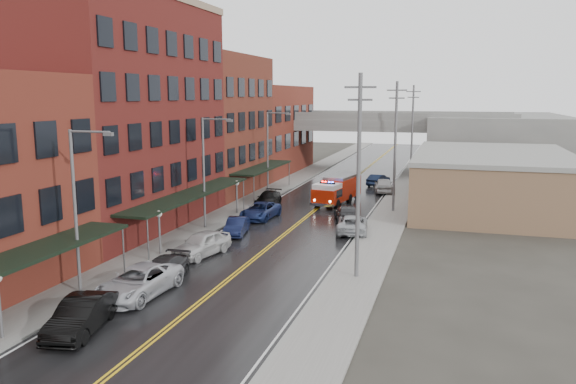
# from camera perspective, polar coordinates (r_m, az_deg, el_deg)

# --- Properties ---
(ground) EXTENTS (220.00, 220.00, 0.00)m
(ground) POSITION_cam_1_polar(r_m,az_deg,el_deg) (23.52, -18.59, -17.94)
(ground) COLOR #2D2B26
(ground) RESTS_ON ground
(road) EXTENTS (11.00, 160.00, 0.02)m
(road) POSITION_cam_1_polar(r_m,az_deg,el_deg) (49.61, 1.69, -2.71)
(road) COLOR black
(road) RESTS_ON ground
(sidewalk_left) EXTENTS (3.00, 160.00, 0.15)m
(sidewalk_left) POSITION_cam_1_polar(r_m,az_deg,el_deg) (51.91, -6.12, -2.12)
(sidewalk_left) COLOR slate
(sidewalk_left) RESTS_ON ground
(sidewalk_right) EXTENTS (3.00, 160.00, 0.15)m
(sidewalk_right) POSITION_cam_1_polar(r_m,az_deg,el_deg) (48.28, 10.10, -3.13)
(sidewalk_right) COLOR slate
(sidewalk_right) RESTS_ON ground
(curb_left) EXTENTS (0.30, 160.00, 0.15)m
(curb_left) POSITION_cam_1_polar(r_m,az_deg,el_deg) (51.31, -4.42, -2.24)
(curb_left) COLOR gray
(curb_left) RESTS_ON ground
(curb_right) EXTENTS (0.30, 160.00, 0.15)m
(curb_right) POSITION_cam_1_polar(r_m,az_deg,el_deg) (48.48, 8.16, -3.02)
(curb_right) COLOR gray
(curb_right) RESTS_ON ground
(brick_building_b) EXTENTS (9.00, 20.00, 18.00)m
(brick_building_b) POSITION_cam_1_polar(r_m,az_deg,el_deg) (47.45, -16.40, 7.29)
(brick_building_b) COLOR #5A1B18
(brick_building_b) RESTS_ON ground
(brick_building_c) EXTENTS (9.00, 15.00, 15.00)m
(brick_building_c) POSITION_cam_1_polar(r_m,az_deg,el_deg) (62.91, -7.61, 6.75)
(brick_building_c) COLOR maroon
(brick_building_c) RESTS_ON ground
(brick_building_far) EXTENTS (9.00, 20.00, 12.00)m
(brick_building_far) POSITION_cam_1_polar(r_m,az_deg,el_deg) (79.26, -2.37, 6.36)
(brick_building_far) COLOR maroon
(brick_building_far) RESTS_ON ground
(tan_building) EXTENTS (14.00, 22.00, 5.00)m
(tan_building) POSITION_cam_1_polar(r_m,az_deg,el_deg) (57.50, 19.99, 0.96)
(tan_building) COLOR #876149
(tan_building) RESTS_ON ground
(right_far_block) EXTENTS (18.00, 30.00, 8.00)m
(right_far_block) POSITION_cam_1_polar(r_m,az_deg,el_deg) (87.24, 20.31, 4.76)
(right_far_block) COLOR slate
(right_far_block) RESTS_ON ground
(awning_0) EXTENTS (2.60, 16.00, 3.09)m
(awning_0) POSITION_cam_1_polar(r_m,az_deg,el_deg) (29.85, -26.34, -6.32)
(awning_0) COLOR black
(awning_0) RESTS_ON ground
(awning_1) EXTENTS (2.60, 18.00, 3.09)m
(awning_1) POSITION_cam_1_polar(r_m,az_deg,el_deg) (45.20, -9.84, -0.23)
(awning_1) COLOR black
(awning_1) RESTS_ON ground
(awning_2) EXTENTS (2.60, 13.00, 3.09)m
(awning_2) POSITION_cam_1_polar(r_m,az_deg,el_deg) (61.17, -2.54, 2.50)
(awning_2) COLOR black
(awning_2) RESTS_ON ground
(globe_lamp_1) EXTENTS (0.44, 0.44, 3.12)m
(globe_lamp_1) POSITION_cam_1_polar(r_m,az_deg,el_deg) (38.77, -12.96, -3.03)
(globe_lamp_1) COLOR #59595B
(globe_lamp_1) RESTS_ON ground
(globe_lamp_2) EXTENTS (0.44, 0.44, 3.12)m
(globe_lamp_2) POSITION_cam_1_polar(r_m,az_deg,el_deg) (51.16, -5.24, 0.26)
(globe_lamp_2) COLOR #59595B
(globe_lamp_2) RESTS_ON ground
(street_lamp_0) EXTENTS (2.64, 0.22, 9.00)m
(street_lamp_0) POSITION_cam_1_polar(r_m,az_deg,el_deg) (31.74, -20.50, -0.93)
(street_lamp_0) COLOR #59595B
(street_lamp_0) RESTS_ON ground
(street_lamp_1) EXTENTS (2.64, 0.22, 9.00)m
(street_lamp_1) POSITION_cam_1_polar(r_m,az_deg,el_deg) (45.36, -8.29, 2.65)
(street_lamp_1) COLOR #59595B
(street_lamp_1) RESTS_ON ground
(street_lamp_2) EXTENTS (2.64, 0.22, 9.00)m
(street_lamp_2) POSITION_cam_1_polar(r_m,az_deg,el_deg) (60.16, -1.86, 4.49)
(street_lamp_2) COLOR #59595B
(street_lamp_2) RESTS_ON ground
(utility_pole_0) EXTENTS (1.80, 0.24, 12.00)m
(utility_pole_0) POSITION_cam_1_polar(r_m,az_deg,el_deg) (32.54, 7.17, 1.87)
(utility_pole_0) COLOR #59595B
(utility_pole_0) RESTS_ON ground
(utility_pole_1) EXTENTS (1.80, 0.24, 12.00)m
(utility_pole_1) POSITION_cam_1_polar(r_m,az_deg,el_deg) (52.25, 10.84, 4.75)
(utility_pole_1) COLOR #59595B
(utility_pole_1) RESTS_ON ground
(utility_pole_2) EXTENTS (1.80, 0.24, 12.00)m
(utility_pole_2) POSITION_cam_1_polar(r_m,az_deg,el_deg) (72.13, 12.50, 6.04)
(utility_pole_2) COLOR #59595B
(utility_pole_2) RESTS_ON ground
(overpass) EXTENTS (40.00, 10.00, 7.50)m
(overpass) POSITION_cam_1_polar(r_m,az_deg,el_deg) (79.92, 7.69, 6.29)
(overpass) COLOR slate
(overpass) RESTS_ON ground
(fire_truck) EXTENTS (4.05, 7.82, 2.74)m
(fire_truck) POSITION_cam_1_polar(r_m,az_deg,el_deg) (56.47, 5.00, 0.32)
(fire_truck) COLOR red
(fire_truck) RESTS_ON ground
(parked_car_left_1) EXTENTS (2.62, 5.09, 1.60)m
(parked_car_left_1) POSITION_cam_1_polar(r_m,az_deg,el_deg) (27.97, -20.27, -11.68)
(parked_car_left_1) COLOR black
(parked_car_left_1) RESTS_ON ground
(parked_car_left_2) EXTENTS (2.98, 5.93, 1.61)m
(parked_car_left_2) POSITION_cam_1_polar(r_m,az_deg,el_deg) (31.74, -14.94, -8.80)
(parked_car_left_2) COLOR #B4B6BD
(parked_car_left_2) RESTS_ON ground
(parked_car_left_3) EXTENTS (2.00, 4.67, 1.34)m
(parked_car_left_3) POSITION_cam_1_polar(r_m,az_deg,el_deg) (33.91, -12.67, -7.74)
(parked_car_left_3) COLOR #252528
(parked_car_left_3) RESTS_ON ground
(parked_car_left_4) EXTENTS (2.99, 5.18, 1.66)m
(parked_car_left_4) POSITION_cam_1_polar(r_m,az_deg,el_deg) (38.58, -8.75, -5.22)
(parked_car_left_4) COLOR #B7B7B7
(parked_car_left_4) RESTS_ON ground
(parked_car_left_5) EXTENTS (2.11, 4.23, 1.33)m
(parked_car_left_5) POSITION_cam_1_polar(r_m,az_deg,el_deg) (44.03, -5.24, -3.48)
(parked_car_left_5) COLOR #0E1433
(parked_car_left_5) RESTS_ON ground
(parked_car_left_6) EXTENTS (2.66, 5.25, 1.42)m
(parked_car_left_6) POSITION_cam_1_polar(r_m,az_deg,el_deg) (49.50, -2.82, -1.91)
(parked_car_left_6) COLOR navy
(parked_car_left_6) RESTS_ON ground
(parked_car_left_7) EXTENTS (2.21, 4.83, 1.37)m
(parked_car_left_7) POSITION_cam_1_polar(r_m,az_deg,el_deg) (55.40, -2.02, -0.68)
(parked_car_left_7) COLOR black
(parked_car_left_7) RESTS_ON ground
(parked_car_right_0) EXTENTS (3.03, 5.36, 1.41)m
(parked_car_right_0) POSITION_cam_1_polar(r_m,az_deg,el_deg) (44.74, 6.54, -3.24)
(parked_car_right_0) COLOR #A1A5A9
(parked_car_right_0) RESTS_ON ground
(parked_car_right_1) EXTENTS (3.26, 5.27, 1.43)m
(parked_car_right_1) POSITION_cam_1_polar(r_m,az_deg,el_deg) (48.44, 6.02, -2.21)
(parked_car_right_1) COLOR #28282B
(parked_car_right_1) RESTS_ON ground
(parked_car_right_2) EXTENTS (2.73, 5.10, 1.65)m
(parked_car_right_2) POSITION_cam_1_polar(r_m,az_deg,el_deg) (63.52, 9.69, 0.67)
(parked_car_right_2) COLOR #B1B1B1
(parked_car_right_2) RESTS_ON ground
(parked_car_right_3) EXTENTS (2.47, 4.42, 1.38)m
(parked_car_right_3) POSITION_cam_1_polar(r_m,az_deg,el_deg) (68.49, 9.16, 1.23)
(parked_car_right_3) COLOR black
(parked_car_right_3) RESTS_ON ground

